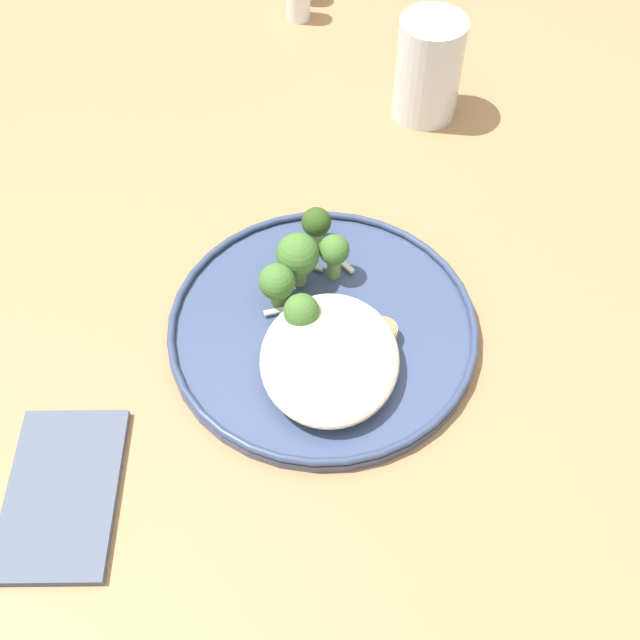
% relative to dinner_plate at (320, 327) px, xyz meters
% --- Properties ---
extents(ground, '(6.00, 6.00, 0.00)m').
position_rel_dinner_plate_xyz_m(ground, '(-0.04, -0.00, -0.75)').
color(ground, '#2D2B28').
extents(wooden_dining_table, '(1.40, 1.00, 0.74)m').
position_rel_dinner_plate_xyz_m(wooden_dining_table, '(-0.04, -0.00, -0.09)').
color(wooden_dining_table, '#9E754C').
rests_on(wooden_dining_table, ground).
extents(dinner_plate, '(0.29, 0.29, 0.02)m').
position_rel_dinner_plate_xyz_m(dinner_plate, '(0.00, 0.00, 0.00)').
color(dinner_plate, '#38476B').
rests_on(dinner_plate, wooden_dining_table).
extents(noodle_bed, '(0.14, 0.12, 0.03)m').
position_rel_dinner_plate_xyz_m(noodle_bed, '(-0.05, -0.01, 0.02)').
color(noodle_bed, beige).
rests_on(noodle_bed, dinner_plate).
extents(seared_scallop_large_seared, '(0.03, 0.03, 0.01)m').
position_rel_dinner_plate_xyz_m(seared_scallop_large_seared, '(0.01, -0.01, 0.01)').
color(seared_scallop_large_seared, '#E5C689').
rests_on(seared_scallop_large_seared, dinner_plate).
extents(seared_scallop_tiny_bay, '(0.03, 0.03, 0.01)m').
position_rel_dinner_plate_xyz_m(seared_scallop_tiny_bay, '(-0.04, 0.01, 0.01)').
color(seared_scallop_tiny_bay, beige).
rests_on(seared_scallop_tiny_bay, dinner_plate).
extents(seared_scallop_front_small, '(0.02, 0.02, 0.01)m').
position_rel_dinner_plate_xyz_m(seared_scallop_front_small, '(-0.02, -0.04, 0.01)').
color(seared_scallop_front_small, beige).
rests_on(seared_scallop_front_small, dinner_plate).
extents(seared_scallop_tilted_round, '(0.03, 0.03, 0.01)m').
position_rel_dinner_plate_xyz_m(seared_scallop_tilted_round, '(-0.02, 0.03, 0.01)').
color(seared_scallop_tilted_round, '#E5C689').
rests_on(seared_scallop_tilted_round, dinner_plate).
extents(seared_scallop_right_edge, '(0.03, 0.03, 0.01)m').
position_rel_dinner_plate_xyz_m(seared_scallop_right_edge, '(-0.08, -0.01, 0.01)').
color(seared_scallop_right_edge, '#DBB77A').
rests_on(seared_scallop_right_edge, dinner_plate).
extents(seared_scallop_center_golden, '(0.03, 0.03, 0.01)m').
position_rel_dinner_plate_xyz_m(seared_scallop_center_golden, '(-0.01, -0.06, 0.01)').
color(seared_scallop_center_golden, '#DBB77A').
rests_on(seared_scallop_center_golden, dinner_plate).
extents(broccoli_floret_rear_charred, '(0.04, 0.04, 0.06)m').
position_rel_dinner_plate_xyz_m(broccoli_floret_rear_charred, '(0.05, 0.02, 0.04)').
color(broccoli_floret_rear_charred, '#89A356').
rests_on(broccoli_floret_rear_charred, dinner_plate).
extents(broccoli_floret_tall_stalk, '(0.03, 0.03, 0.05)m').
position_rel_dinner_plate_xyz_m(broccoli_floret_tall_stalk, '(0.03, 0.04, 0.03)').
color(broccoli_floret_tall_stalk, '#7A994C').
rests_on(broccoli_floret_tall_stalk, dinner_plate).
extents(broccoli_floret_small_sprig, '(0.03, 0.03, 0.05)m').
position_rel_dinner_plate_xyz_m(broccoli_floret_small_sprig, '(-0.01, 0.02, 0.03)').
color(broccoli_floret_small_sprig, '#89A356').
rests_on(broccoli_floret_small_sprig, dinner_plate).
extents(broccoli_floret_split_head, '(0.03, 0.03, 0.05)m').
position_rel_dinner_plate_xyz_m(broccoli_floret_split_head, '(0.06, -0.01, 0.03)').
color(broccoli_floret_split_head, '#89A356').
rests_on(broccoli_floret_split_head, dinner_plate).
extents(broccoli_floret_front_edge, '(0.03, 0.03, 0.04)m').
position_rel_dinner_plate_xyz_m(broccoli_floret_front_edge, '(0.11, 0.01, 0.03)').
color(broccoli_floret_front_edge, '#89A356').
rests_on(broccoli_floret_front_edge, dinner_plate).
extents(onion_sliver_long_sliver, '(0.02, 0.04, 0.00)m').
position_rel_dinner_plate_xyz_m(onion_sliver_long_sliver, '(0.07, 0.02, 0.01)').
color(onion_sliver_long_sliver, silver).
rests_on(onion_sliver_long_sliver, dinner_plate).
extents(onion_sliver_short_strip, '(0.02, 0.04, 0.00)m').
position_rel_dinner_plate_xyz_m(onion_sliver_short_strip, '(0.01, 0.03, 0.01)').
color(onion_sliver_short_strip, silver).
rests_on(onion_sliver_short_strip, dinner_plate).
extents(onion_sliver_curled_piece, '(0.04, 0.04, 0.00)m').
position_rel_dinner_plate_xyz_m(onion_sliver_curled_piece, '(0.08, -0.01, 0.01)').
color(onion_sliver_curled_piece, silver).
rests_on(onion_sliver_curled_piece, dinner_plate).
extents(water_glass, '(0.08, 0.08, 0.12)m').
position_rel_dinner_plate_xyz_m(water_glass, '(0.33, -0.11, 0.04)').
color(water_glass, silver).
rests_on(water_glass, wooden_dining_table).
extents(folded_napkin, '(0.16, 0.10, 0.01)m').
position_rel_dinner_plate_xyz_m(folded_napkin, '(-0.18, 0.20, -0.00)').
color(folded_napkin, '#4C566B').
rests_on(folded_napkin, wooden_dining_table).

